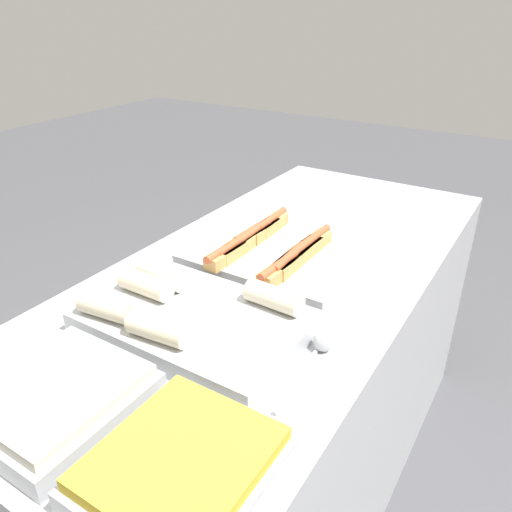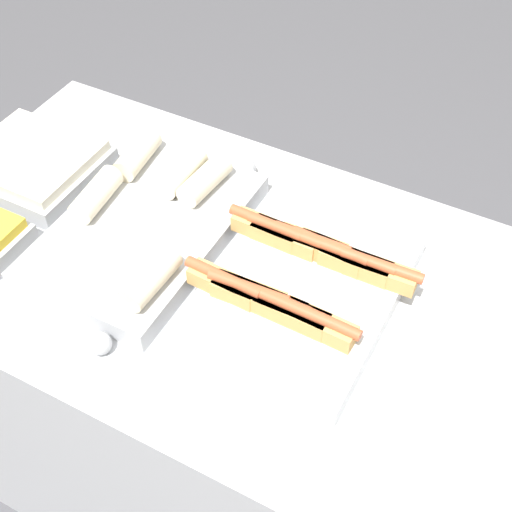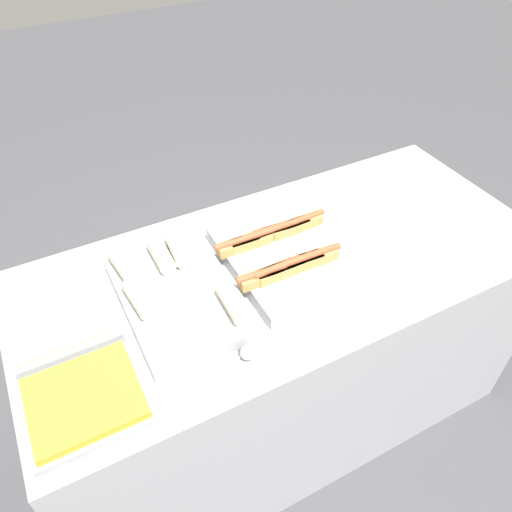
{
  "view_description": "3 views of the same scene",
  "coord_description": "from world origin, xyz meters",
  "px_view_note": "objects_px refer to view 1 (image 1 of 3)",
  "views": [
    {
      "loc": [
        -1.13,
        -0.63,
        1.6
      ],
      "look_at": [
        -0.12,
        0.0,
        0.98
      ],
      "focal_mm": 35.0,
      "sensor_mm": 36.0,
      "label": 1
    },
    {
      "loc": [
        0.33,
        -0.84,
        2.01
      ],
      "look_at": [
        -0.12,
        0.0,
        0.98
      ],
      "focal_mm": 50.0,
      "sensor_mm": 36.0,
      "label": 2
    },
    {
      "loc": [
        -0.67,
        -1.04,
        2.06
      ],
      "look_at": [
        -0.12,
        0.0,
        0.98
      ],
      "focal_mm": 35.0,
      "sensor_mm": 36.0,
      "label": 3
    }
  ],
  "objects_px": {
    "tray_side_back": "(59,399)",
    "serving_spoon_near": "(318,348)",
    "tray_hotdogs": "(273,255)",
    "tray_side_front": "(182,469)",
    "serving_spoon_far": "(128,279)",
    "tray_wraps": "(190,317)"
  },
  "relations": [
    {
      "from": "tray_hotdogs",
      "to": "serving_spoon_near",
      "type": "relative_size",
      "value": 1.86
    },
    {
      "from": "serving_spoon_far",
      "to": "tray_wraps",
      "type": "bearing_deg",
      "value": -104.59
    },
    {
      "from": "tray_wraps",
      "to": "tray_hotdogs",
      "type": "bearing_deg",
      "value": -1.52
    },
    {
      "from": "tray_side_front",
      "to": "serving_spoon_near",
      "type": "relative_size",
      "value": 1.16
    },
    {
      "from": "tray_wraps",
      "to": "tray_side_front",
      "type": "xyz_separation_m",
      "value": [
        -0.34,
        -0.26,
        0.0
      ]
    },
    {
      "from": "tray_side_front",
      "to": "serving_spoon_near",
      "type": "bearing_deg",
      "value": -5.43
    },
    {
      "from": "tray_hotdogs",
      "to": "serving_spoon_near",
      "type": "xyz_separation_m",
      "value": [
        -0.3,
        -0.29,
        -0.02
      ]
    },
    {
      "from": "tray_hotdogs",
      "to": "serving_spoon_near",
      "type": "distance_m",
      "value": 0.42
    },
    {
      "from": "tray_side_front",
      "to": "serving_spoon_near",
      "type": "height_order",
      "value": "tray_side_front"
    },
    {
      "from": "tray_side_front",
      "to": "serving_spoon_far",
      "type": "bearing_deg",
      "value": 52.27
    },
    {
      "from": "tray_side_front",
      "to": "tray_hotdogs",
      "type": "bearing_deg",
      "value": 19.3
    },
    {
      "from": "serving_spoon_near",
      "to": "tray_wraps",
      "type": "bearing_deg",
      "value": 103.51
    },
    {
      "from": "tray_side_front",
      "to": "tray_side_back",
      "type": "relative_size",
      "value": 1.0
    },
    {
      "from": "tray_hotdogs",
      "to": "serving_spoon_far",
      "type": "xyz_separation_m",
      "value": [
        -0.3,
        0.28,
        -0.02
      ]
    },
    {
      "from": "tray_wraps",
      "to": "serving_spoon_near",
      "type": "height_order",
      "value": "tray_wraps"
    },
    {
      "from": "tray_side_front",
      "to": "tray_side_back",
      "type": "height_order",
      "value": "same"
    },
    {
      "from": "tray_side_front",
      "to": "serving_spoon_near",
      "type": "xyz_separation_m",
      "value": [
        0.41,
        -0.04,
        -0.02
      ]
    },
    {
      "from": "tray_side_front",
      "to": "serving_spoon_far",
      "type": "relative_size",
      "value": 1.17
    },
    {
      "from": "tray_side_front",
      "to": "serving_spoon_far",
      "type": "xyz_separation_m",
      "value": [
        0.41,
        0.53,
        -0.02
      ]
    },
    {
      "from": "serving_spoon_near",
      "to": "serving_spoon_far",
      "type": "distance_m",
      "value": 0.57
    },
    {
      "from": "serving_spoon_far",
      "to": "serving_spoon_near",
      "type": "bearing_deg",
      "value": -89.97
    },
    {
      "from": "tray_side_back",
      "to": "serving_spoon_near",
      "type": "relative_size",
      "value": 1.16
    }
  ]
}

